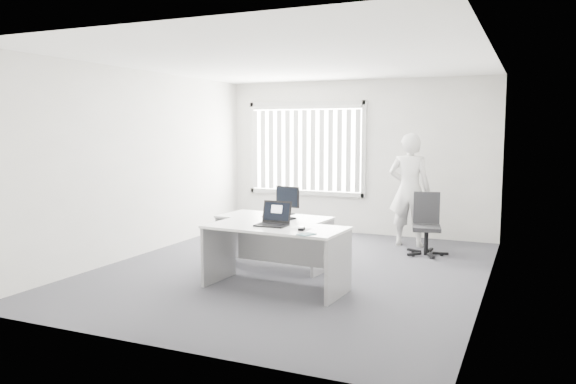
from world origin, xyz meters
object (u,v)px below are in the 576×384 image
at_px(desk_near, 275,244).
at_px(monitor, 288,200).
at_px(laptop, 271,214).
at_px(desk_far, 274,230).
at_px(person, 409,190).
at_px(office_chair, 426,235).

xyz_separation_m(desk_near, monitor, (-0.41, 1.30, 0.35)).
distance_m(laptop, monitor, 1.35).
height_order(laptop, monitor, monitor).
distance_m(desk_far, person, 2.62).
relative_size(desk_near, person, 0.92).
height_order(office_chair, laptop, laptop).
distance_m(desk_near, desk_far, 1.14).
distance_m(office_chair, laptop, 3.02).
distance_m(desk_near, office_chair, 2.94).
relative_size(laptop, monitor, 0.92).
xyz_separation_m(desk_far, person, (1.44, 2.15, 0.42)).
bearing_deg(person, desk_near, 71.57).
height_order(person, monitor, person).
xyz_separation_m(desk_near, laptop, (-0.05, -0.00, 0.36)).
height_order(office_chair, monitor, monitor).
relative_size(desk_near, laptop, 4.65).
bearing_deg(monitor, office_chair, 51.09).
bearing_deg(person, office_chair, 122.76).
bearing_deg(monitor, person, 68.09).
distance_m(person, monitor, 2.31).
relative_size(desk_far, office_chair, 1.68).
height_order(office_chair, person, person).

